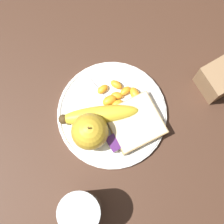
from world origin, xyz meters
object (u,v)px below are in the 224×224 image
at_px(plate, 112,114).
at_px(bread_slice, 135,123).
at_px(jam_packet, 118,141).
at_px(condiment_caddy, 218,80).
at_px(banana, 98,115).
at_px(apple, 90,132).
at_px(fork, 114,114).
at_px(juice_glass, 81,212).

height_order(plate, bread_slice, bread_slice).
distance_m(jam_packet, condiment_caddy, 0.26).
bearing_deg(condiment_caddy, banana, -13.73).
xyz_separation_m(apple, banana, (-0.03, -0.03, -0.02)).
height_order(plate, jam_packet, jam_packet).
xyz_separation_m(plate, bread_slice, (-0.03, 0.04, 0.02)).
bearing_deg(bread_slice, plate, -54.09).
bearing_deg(fork, condiment_caddy, 68.71).
xyz_separation_m(bread_slice, jam_packet, (0.05, 0.02, -0.00)).
bearing_deg(juice_glass, condiment_caddy, -166.75).
bearing_deg(banana, apple, 36.35).
bearing_deg(juice_glass, fork, -137.66).
bearing_deg(banana, juice_glass, 50.59).
xyz_separation_m(banana, bread_slice, (-0.06, 0.05, -0.01)).
bearing_deg(plate, juice_glass, 43.19).
bearing_deg(banana, jam_packet, 96.48).
distance_m(fork, condiment_caddy, 0.24).
bearing_deg(condiment_caddy, jam_packet, 0.93).
height_order(plate, fork, fork).
bearing_deg(fork, jam_packet, -30.56).
relative_size(plate, jam_packet, 5.61).
distance_m(plate, fork, 0.01).
height_order(bread_slice, fork, bread_slice).
bearing_deg(jam_packet, banana, -83.52).
xyz_separation_m(apple, fork, (-0.07, -0.02, -0.04)).
height_order(fork, condiment_caddy, condiment_caddy).
bearing_deg(banana, fork, 161.66).
distance_m(plate, condiment_caddy, 0.25).
xyz_separation_m(juice_glass, bread_slice, (-0.19, -0.11, -0.03)).
bearing_deg(jam_packet, apple, -45.67).
height_order(bread_slice, condiment_caddy, condiment_caddy).
distance_m(fork, jam_packet, 0.06).
xyz_separation_m(bread_slice, condiment_caddy, (-0.21, 0.01, 0.02)).
distance_m(banana, fork, 0.04).
relative_size(apple, jam_packet, 2.02).
xyz_separation_m(plate, jam_packet, (0.02, 0.06, 0.01)).
xyz_separation_m(plate, juice_glass, (0.16, 0.15, 0.05)).
bearing_deg(jam_packet, plate, -109.23).
distance_m(juice_glass, condiment_caddy, 0.41).
xyz_separation_m(plate, condiment_caddy, (-0.24, 0.06, 0.03)).
relative_size(banana, bread_slice, 1.49).
xyz_separation_m(apple, bread_slice, (-0.10, 0.03, -0.03)).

